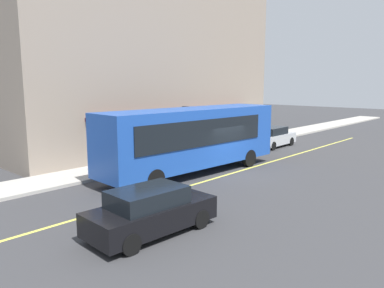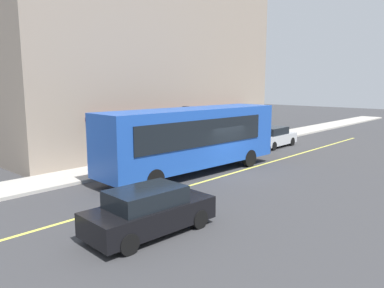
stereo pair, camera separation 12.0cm
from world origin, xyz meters
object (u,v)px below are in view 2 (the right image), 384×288
Objects in this scene: traffic_light at (186,119)px; pedestrian_by_curb at (169,138)px; car_silver at (273,137)px; bus at (193,137)px; pedestrian_waiting at (200,134)px; car_black at (149,211)px.

traffic_light is 1.67m from pedestrian_by_curb.
car_silver is at bearing -17.78° from pedestrian_by_curb.
pedestrian_by_curb reaches higher than car_silver.
traffic_light is at bearing 48.58° from bus.
car_black is at bearing -144.33° from pedestrian_waiting.
pedestrian_by_curb is at bearing 162.22° from car_silver.
pedestrian_waiting is 3.60m from pedestrian_by_curb.
car_black is at bearing -147.00° from bus.
traffic_light is 1.72× the size of pedestrian_by_curb.
car_silver is 2.34× the size of pedestrian_by_curb.
car_black is 2.52× the size of pedestrian_waiting.
bus is 7.22m from pedestrian_waiting.
car_black is 15.45m from pedestrian_waiting.
traffic_light is 8.02m from car_silver.
pedestrian_waiting is at bearing 8.31° from pedestrian_by_curb.
pedestrian_waiting is (12.55, 9.01, 0.46)m from car_black.
car_silver is 5.81m from pedestrian_waiting.
pedestrian_waiting reaches higher than car_silver.
bus reaches higher than car_silver.
traffic_light is at bearing 38.32° from car_black.
pedestrian_by_curb is (8.99, 8.49, 0.54)m from car_black.
traffic_light is 1.84× the size of pedestrian_waiting.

